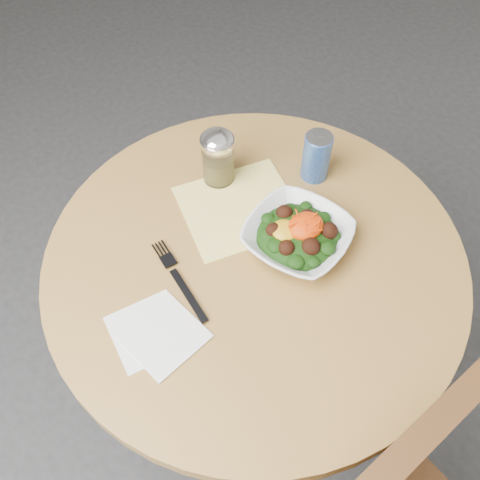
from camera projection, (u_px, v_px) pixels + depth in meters
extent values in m
plane|color=#2A2A2D|center=(250.00, 384.00, 1.74)|extent=(6.00, 6.00, 0.00)
cylinder|color=black|center=(250.00, 383.00, 1.73)|extent=(0.52, 0.52, 0.03)
cylinder|color=black|center=(252.00, 336.00, 1.46)|extent=(0.10, 0.10, 0.71)
cylinder|color=#B0863F|center=(255.00, 260.00, 1.15)|extent=(0.90, 0.90, 0.04)
cube|color=yellow|center=(240.00, 208.00, 1.21)|extent=(0.30, 0.28, 0.00)
cube|color=white|center=(148.00, 331.00, 1.03)|extent=(0.15, 0.15, 0.00)
cube|color=white|center=(164.00, 335.00, 1.02)|extent=(0.15, 0.15, 0.00)
imported|color=silver|center=(297.00, 236.00, 1.13)|extent=(0.27, 0.27, 0.05)
ellipsoid|color=black|center=(297.00, 237.00, 1.13)|extent=(0.18, 0.18, 0.06)
ellipsoid|color=gold|center=(284.00, 230.00, 1.11)|extent=(0.06, 0.06, 0.02)
ellipsoid|color=#E93B05|center=(306.00, 226.00, 1.11)|extent=(0.08, 0.07, 0.04)
cube|color=black|center=(188.00, 295.00, 1.07)|extent=(0.03, 0.14, 0.00)
cube|color=black|center=(165.00, 255.00, 1.13)|extent=(0.03, 0.08, 0.00)
cylinder|color=silver|center=(218.00, 161.00, 1.22)|extent=(0.07, 0.07, 0.11)
cylinder|color=#9A8548|center=(218.00, 168.00, 1.24)|extent=(0.06, 0.06, 0.06)
cylinder|color=silver|center=(217.00, 141.00, 1.17)|extent=(0.08, 0.08, 0.01)
ellipsoid|color=silver|center=(217.00, 139.00, 1.16)|extent=(0.07, 0.07, 0.03)
cylinder|color=navy|center=(316.00, 157.00, 1.22)|extent=(0.06, 0.06, 0.12)
cylinder|color=silver|center=(320.00, 137.00, 1.17)|extent=(0.06, 0.06, 0.00)
cube|color=silver|center=(318.00, 134.00, 1.18)|extent=(0.02, 0.02, 0.00)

